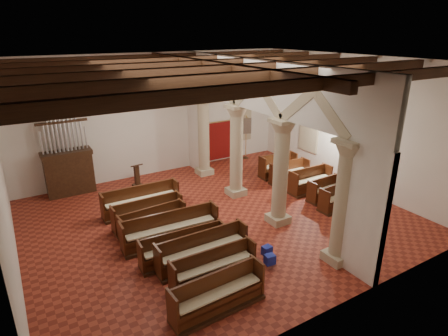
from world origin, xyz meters
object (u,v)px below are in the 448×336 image
lectern (137,177)px  nave_pew_0 (218,299)px  pipe_organ (68,165)px  aisle_pew_0 (339,201)px  processional_banner (246,144)px

lectern → nave_pew_0: (-0.92, -9.18, -0.12)m
nave_pew_0 → lectern: bearing=81.8°
pipe_organ → aisle_pew_0: bearing=-38.6°
processional_banner → nave_pew_0: 12.57m
pipe_organ → nave_pew_0: 10.20m
pipe_organ → processional_banner: (9.54, -0.01, -0.55)m
processional_banner → lectern: bearing=-156.0°
lectern → aisle_pew_0: size_ratio=0.61×
lectern → nave_pew_0: bearing=-102.7°
processional_banner → aisle_pew_0: processional_banner is taller
pipe_organ → lectern: (2.82, -0.79, -0.89)m
pipe_organ → nave_pew_0: size_ratio=1.63×
nave_pew_0 → pipe_organ: bearing=98.4°
nave_pew_0 → aisle_pew_0: bearing=17.1°
processional_banner → nave_pew_0: size_ratio=0.94×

